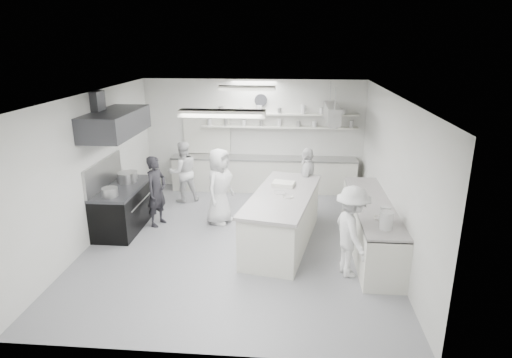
# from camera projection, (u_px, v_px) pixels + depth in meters

# --- Properties ---
(floor) EXTENTS (6.00, 7.00, 0.02)m
(floor) POSITION_uv_depth(u_px,v_px,m) (239.00, 240.00, 9.08)
(floor) COLOR #98989C
(floor) RESTS_ON ground
(ceiling) EXTENTS (6.00, 7.00, 0.02)m
(ceiling) POSITION_uv_depth(u_px,v_px,m) (237.00, 94.00, 8.16)
(ceiling) COLOR white
(ceiling) RESTS_ON wall_back
(wall_back) EXTENTS (6.00, 0.04, 3.00)m
(wall_back) POSITION_uv_depth(u_px,v_px,m) (254.00, 135.00, 11.94)
(wall_back) COLOR silver
(wall_back) RESTS_ON floor
(wall_front) EXTENTS (6.00, 0.04, 3.00)m
(wall_front) POSITION_uv_depth(u_px,v_px,m) (203.00, 253.00, 5.30)
(wall_front) COLOR silver
(wall_front) RESTS_ON floor
(wall_left) EXTENTS (0.04, 7.00, 3.00)m
(wall_left) POSITION_uv_depth(u_px,v_px,m) (93.00, 167.00, 8.86)
(wall_left) COLOR silver
(wall_left) RESTS_ON floor
(wall_right) EXTENTS (0.04, 7.00, 3.00)m
(wall_right) POSITION_uv_depth(u_px,v_px,m) (392.00, 175.00, 8.38)
(wall_right) COLOR silver
(wall_right) RESTS_ON floor
(stove) EXTENTS (0.80, 1.80, 0.90)m
(stove) POSITION_uv_depth(u_px,v_px,m) (124.00, 209.00, 9.53)
(stove) COLOR black
(stove) RESTS_ON floor
(exhaust_hood) EXTENTS (0.85, 2.00, 0.50)m
(exhaust_hood) POSITION_uv_depth(u_px,v_px,m) (115.00, 123.00, 8.95)
(exhaust_hood) COLOR #37383D
(exhaust_hood) RESTS_ON wall_left
(back_counter) EXTENTS (5.00, 0.60, 0.92)m
(back_counter) POSITION_uv_depth(u_px,v_px,m) (264.00, 174.00, 11.95)
(back_counter) COLOR silver
(back_counter) RESTS_ON floor
(shelf_lower) EXTENTS (4.20, 0.26, 0.04)m
(shelf_lower) POSITION_uv_depth(u_px,v_px,m) (279.00, 127.00, 11.69)
(shelf_lower) COLOR silver
(shelf_lower) RESTS_ON wall_back
(shelf_upper) EXTENTS (4.20, 0.26, 0.04)m
(shelf_upper) POSITION_uv_depth(u_px,v_px,m) (279.00, 114.00, 11.58)
(shelf_upper) COLOR silver
(shelf_upper) RESTS_ON wall_back
(pass_through_window) EXTENTS (1.30, 0.04, 1.00)m
(pass_through_window) POSITION_uv_depth(u_px,v_px,m) (207.00, 136.00, 12.04)
(pass_through_window) COLOR black
(pass_through_window) RESTS_ON wall_back
(wall_clock) EXTENTS (0.32, 0.05, 0.32)m
(wall_clock) POSITION_uv_depth(u_px,v_px,m) (261.00, 100.00, 11.60)
(wall_clock) COLOR silver
(wall_clock) RESTS_ON wall_back
(right_counter) EXTENTS (0.74, 3.30, 0.94)m
(right_counter) POSITION_uv_depth(u_px,v_px,m) (371.00, 227.00, 8.54)
(right_counter) COLOR silver
(right_counter) RESTS_ON floor
(pot_rack) EXTENTS (0.30, 1.60, 0.40)m
(pot_rack) POSITION_uv_depth(u_px,v_px,m) (332.00, 113.00, 10.50)
(pot_rack) COLOR #9E9E9E
(pot_rack) RESTS_ON ceiling
(light_fixture_front) EXTENTS (1.30, 0.25, 0.10)m
(light_fixture_front) POSITION_uv_depth(u_px,v_px,m) (222.00, 113.00, 6.47)
(light_fixture_front) COLOR silver
(light_fixture_front) RESTS_ON ceiling
(light_fixture_rear) EXTENTS (1.30, 0.25, 0.10)m
(light_fixture_rear) POSITION_uv_depth(u_px,v_px,m) (247.00, 88.00, 9.89)
(light_fixture_rear) COLOR silver
(light_fixture_rear) RESTS_ON ceiling
(prep_island) EXTENTS (1.56, 2.94, 1.03)m
(prep_island) POSITION_uv_depth(u_px,v_px,m) (282.00, 220.00, 8.78)
(prep_island) COLOR silver
(prep_island) RESTS_ON floor
(stove_pot) EXTENTS (0.40, 0.40, 0.27)m
(stove_pot) POSITION_uv_depth(u_px,v_px,m) (127.00, 178.00, 9.66)
(stove_pot) COLOR #9E9E9E
(stove_pot) RESTS_ON stove
(cook_stove) EXTENTS (0.56, 0.67, 1.59)m
(cook_stove) POSITION_uv_depth(u_px,v_px,m) (157.00, 191.00, 9.59)
(cook_stove) COLOR black
(cook_stove) RESTS_ON floor
(cook_back) EXTENTS (0.96, 0.89, 1.58)m
(cook_back) POSITION_uv_depth(u_px,v_px,m) (183.00, 172.00, 11.03)
(cook_back) COLOR silver
(cook_back) RESTS_ON floor
(cook_island_left) EXTENTS (0.84, 0.99, 1.73)m
(cook_island_left) POSITION_uv_depth(u_px,v_px,m) (220.00, 186.00, 9.69)
(cook_island_left) COLOR silver
(cook_island_left) RESTS_ON floor
(cook_island_right) EXTENTS (0.59, 1.04, 1.66)m
(cook_island_right) POSITION_uv_depth(u_px,v_px,m) (307.00, 183.00, 10.04)
(cook_island_right) COLOR silver
(cook_island_right) RESTS_ON floor
(cook_right) EXTENTS (0.86, 1.18, 1.65)m
(cook_right) POSITION_uv_depth(u_px,v_px,m) (352.00, 232.00, 7.49)
(cook_right) COLOR silver
(cook_right) RESTS_ON floor
(bowl_island_a) EXTENTS (0.29, 0.29, 0.06)m
(bowl_island_a) POSITION_uv_depth(u_px,v_px,m) (280.00, 194.00, 8.67)
(bowl_island_a) COLOR #9E9E9E
(bowl_island_a) RESTS_ON prep_island
(bowl_island_b) EXTENTS (0.22, 0.22, 0.07)m
(bowl_island_b) POSITION_uv_depth(u_px,v_px,m) (288.00, 198.00, 8.41)
(bowl_island_b) COLOR silver
(bowl_island_b) RESTS_ON prep_island
(bowl_right) EXTENTS (0.26, 0.26, 0.05)m
(bowl_right) POSITION_uv_depth(u_px,v_px,m) (380.00, 219.00, 7.67)
(bowl_right) COLOR silver
(bowl_right) RESTS_ON right_counter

